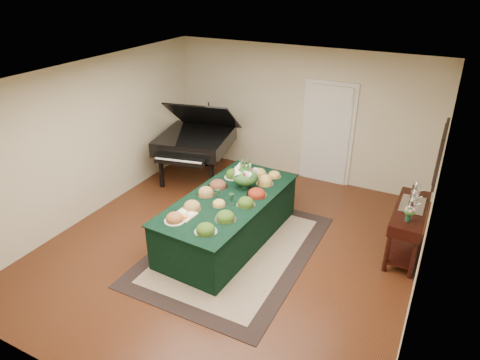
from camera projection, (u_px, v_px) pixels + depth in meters
The scene contains 14 objects.
ground at pixel (232, 245), 6.93m from camera, with size 6.00×6.00×0.00m, color black.
area_rug at pixel (234, 249), 6.82m from camera, with size 2.30×3.22×0.01m.
kitchen_doorway at pixel (327, 134), 8.58m from camera, with size 1.05×0.07×2.10m.
buffet_table at pixel (229, 218), 6.91m from camera, with size 1.40×2.71×0.78m.
food_platters at pixel (230, 194), 6.76m from camera, with size 1.04×2.30×0.13m.
cutting_board at pixel (185, 213), 6.25m from camera, with size 0.32×0.32×0.10m.
green_goblets at pixel (225, 197), 6.58m from camera, with size 0.33×0.09×0.18m.
floral_centerpiece at pixel (245, 174), 6.94m from camera, with size 0.43×0.43×0.43m.
grand_piano at pixel (195, 140), 8.76m from camera, with size 1.70×1.89×1.71m.
wicker_basket at pixel (217, 191), 8.37m from camera, with size 0.37×0.37×0.23m, color #A97D44.
mahogany_sideboard at pixel (409, 219), 6.44m from camera, with size 0.45×1.34×0.83m.
tea_service at pixel (414, 197), 6.41m from camera, with size 0.34×0.58×0.30m.
pink_bouquet at pixel (409, 212), 5.97m from camera, with size 0.17×0.17×0.22m.
wall_painting at pixel (441, 154), 5.86m from camera, with size 0.05×0.95×0.75m.
Camera 1 is at (2.73, -5.02, 4.05)m, focal length 32.00 mm.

